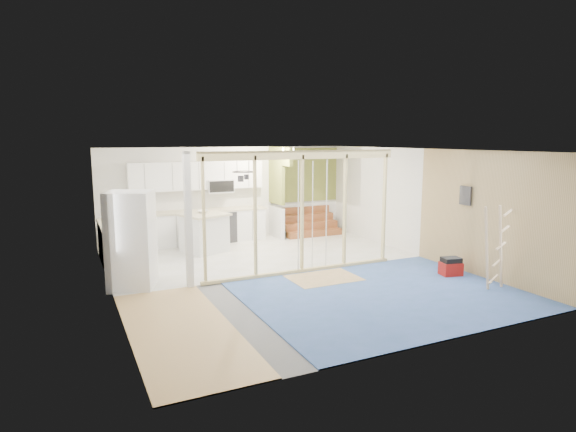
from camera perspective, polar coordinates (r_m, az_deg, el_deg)
name	(u,v)px	position (r m, az deg, el deg)	size (l,w,h in m)	color
room	(289,214)	(9.92, 0.13, 0.30)	(7.01, 8.01, 2.61)	slate
floor_overlays	(291,273)	(10.28, 0.35, -6.75)	(7.00, 8.00, 0.03)	silver
stud_frame	(278,200)	(9.78, -1.16, 1.88)	(4.66, 0.14, 2.60)	#CFC27E
base_cabinets	(177,231)	(12.71, -13.06, -1.78)	(4.45, 2.24, 0.93)	white
upper_cabinets	(200,177)	(13.14, -10.43, 4.62)	(3.60, 0.41, 0.85)	white
green_partition	(298,203)	(14.11, 1.23, 1.50)	(2.25, 1.51, 2.60)	olive
pot_rack	(243,174)	(11.46, -5.35, 4.96)	(0.52, 0.52, 0.72)	black
sheathing_panel	(489,216)	(10.42, 22.72, 0.00)	(0.02, 4.00, 2.60)	tan
electrical_panel	(465,196)	(10.74, 20.29, 2.29)	(0.04, 0.30, 0.40)	#35353A
ceiling_light	(288,149)	(13.11, 0.01, 7.91)	(0.32, 0.32, 0.08)	#FFEABF
fridge	(132,240)	(9.56, -18.04, -2.76)	(1.06, 1.02, 1.86)	white
island	(204,233)	(12.20, -9.90, -2.01)	(1.30, 1.30, 0.99)	white
bowl	(203,211)	(12.22, -10.02, 0.53)	(0.27, 0.27, 0.07)	white
soap_bottle_a	(142,208)	(12.82, -16.92, 0.90)	(0.11, 0.11, 0.29)	#B6BDCA
soap_bottle_b	(256,203)	(13.55, -3.85, 1.55)	(0.10, 0.10, 0.21)	silver
toolbox	(451,267)	(10.61, 18.74, -5.75)	(0.47, 0.39, 0.39)	maroon
ladder	(496,248)	(9.74, 23.39, -3.46)	(0.86, 0.16, 1.62)	#E5BE8C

